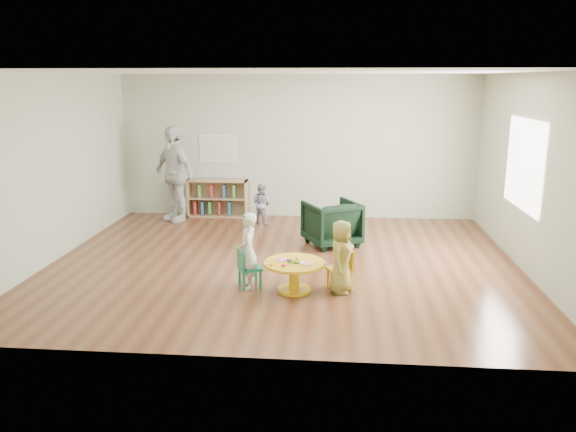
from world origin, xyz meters
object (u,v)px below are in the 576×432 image
Objects in this scene: kid_chair_right at (343,268)px; child_left at (248,251)px; adult_caretaker at (174,174)px; activity_table at (294,271)px; bookshelf at (217,198)px; kid_chair_left at (247,267)px; child_right at (341,257)px; toddler at (261,204)px; armchair at (332,223)px.

child_left is at bearing 69.36° from kid_chair_right.
activity_table is at bearing -16.98° from adult_caretaker.
child_left is (1.25, -3.94, 0.15)m from bookshelf.
child_left is (0.02, -0.01, 0.23)m from kid_chair_left.
toddler is (-1.50, 3.43, -0.09)m from child_right.
kid_chair_left is 1.26m from child_right.
activity_table is 0.66× the size of bookshelf.
child_right is 1.22× the size of toddler.
kid_chair_right is at bearing 86.77° from child_left.
adult_caretaker is (-2.60, 3.58, 0.65)m from activity_table.
child_right is at bearing 81.62° from child_left.
kid_chair_right reaches higher than activity_table.
armchair is (2.33, -1.84, 0.01)m from bookshelf.
child_left is (-0.62, 0.06, 0.23)m from activity_table.
bookshelf reaches higher than activity_table.
toddler is at bearing -71.08° from armchair.
child_right is at bearing 141.89° from toddler.
toddler is at bearing -29.67° from bookshelf.
activity_table is 4.47m from adult_caretaker.
kid_chair_right is at bearing 67.12° from armchair.
armchair reaches higher than activity_table.
kid_chair_right is 0.69× the size of toddler.
bookshelf is 1.46× the size of armchair.
activity_table is 1.01× the size of toddler.
armchair is 1.87m from toddler.
bookshelf is 0.65× the size of adult_caretaker.
kid_chair_right is 2.04m from armchair.
kid_chair_right is at bearing 142.92° from toddler.
toddler is (-0.28, 3.39, -0.12)m from child_left.
bookshelf is (-2.49, 3.87, 0.08)m from kid_chair_right.
bookshelf is 1.12m from toddler.
child_right is (1.22, -0.04, -0.03)m from child_left.
adult_caretaker reaches higher than kid_chair_right.
toddler reaches higher than activity_table.
adult_caretaker is at bearing 126.01° from activity_table.
armchair is at bearing 146.43° from child_left.
child_left is 1.07× the size of child_right.
adult_caretaker is at bearing -156.93° from child_left.
child_left is at bearing -23.52° from adult_caretaker.
kid_chair_left is 0.52× the size of child_left.
toddler is (0.97, -0.55, 0.03)m from bookshelf.
kid_chair_left is 4.07m from adult_caretaker.
kid_chair_left is 2.36m from armchair.
child_right is at bearing 144.65° from kid_chair_right.
activity_table is 4.42m from bookshelf.
toddler is at bearing 178.28° from child_left.
toddler reaches higher than kid_chair_left.
armchair is 0.80× the size of child_left.
toddler is at bearing 160.85° from kid_chair_left.
adult_caretaker is at bearing 19.34° from kid_chair_right.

